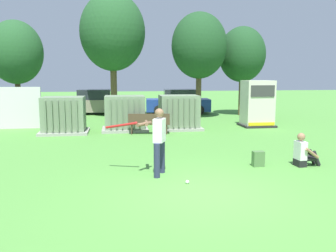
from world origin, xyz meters
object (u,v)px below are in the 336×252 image
(transformer_mid_west, at_px, (125,114))
(transformer_mid_east, at_px, (179,113))
(generator_enclosure, at_px, (257,104))
(backpack, at_px, (258,159))
(batter, at_px, (157,138))
(parked_car_leftmost, at_px, (93,103))
(park_bench, at_px, (149,122))
(parked_car_left_of_center, at_px, (178,102))
(transformer_west, at_px, (64,116))
(sports_ball, at_px, (187,182))
(seated_spectator, at_px, (303,153))

(transformer_mid_west, bearing_deg, transformer_mid_east, 0.90)
(generator_enclosure, bearing_deg, backpack, -112.11)
(batter, height_order, parked_car_leftmost, batter)
(park_bench, height_order, parked_car_left_of_center, parked_car_left_of_center)
(transformer_west, xyz_separation_m, generator_enclosure, (9.29, 0.75, 0.35))
(parked_car_leftmost, bearing_deg, batter, -80.23)
(transformer_mid_east, bearing_deg, parked_car_left_of_center, 80.19)
(backpack, bearing_deg, transformer_west, 133.06)
(generator_enclosure, distance_m, parked_car_leftmost, 10.98)
(parked_car_leftmost, bearing_deg, transformer_west, -95.83)
(sports_ball, height_order, backpack, backpack)
(transformer_mid_east, relative_size, park_bench, 1.14)
(transformer_west, xyz_separation_m, parked_car_leftmost, (0.78, 7.68, -0.04))
(parked_car_leftmost, relative_size, parked_car_left_of_center, 0.98)
(generator_enclosure, bearing_deg, transformer_mid_east, -175.07)
(backpack, relative_size, parked_car_leftmost, 0.10)
(parked_car_left_of_center, bearing_deg, transformer_west, -132.07)
(generator_enclosure, bearing_deg, seated_spectator, -102.86)
(transformer_mid_west, distance_m, batter, 7.53)
(transformer_west, distance_m, generator_enclosure, 9.33)
(batter, bearing_deg, sports_ball, -54.05)
(transformer_mid_west, relative_size, parked_car_leftmost, 0.49)
(transformer_mid_east, xyz_separation_m, generator_enclosure, (4.05, 0.35, 0.35))
(park_bench, height_order, backpack, park_bench)
(backpack, distance_m, parked_car_leftmost, 15.40)
(parked_car_leftmost, distance_m, parked_car_left_of_center, 5.65)
(transformer_mid_west, distance_m, backpack, 7.94)
(transformer_west, relative_size, batter, 1.21)
(batter, distance_m, seated_spectator, 4.27)
(generator_enclosure, bearing_deg, transformer_mid_west, -176.62)
(transformer_west, xyz_separation_m, sports_ball, (3.96, -8.00, -0.74))
(parked_car_left_of_center, bearing_deg, transformer_mid_west, -118.87)
(sports_ball, bearing_deg, transformer_mid_east, 81.30)
(transformer_mid_west, distance_m, parked_car_leftmost, 7.56)
(generator_enclosure, height_order, parked_car_left_of_center, generator_enclosure)
(park_bench, xyz_separation_m, batter, (-0.37, -6.32, 0.44))
(transformer_mid_east, distance_m, parked_car_left_of_center, 6.79)
(backpack, bearing_deg, sports_ball, -150.65)
(transformer_mid_west, xyz_separation_m, batter, (0.65, -7.50, 0.19))
(transformer_mid_west, bearing_deg, parked_car_leftmost, 104.56)
(transformer_mid_east, height_order, parked_car_left_of_center, same)
(park_bench, height_order, seated_spectator, seated_spectator)
(parked_car_left_of_center, bearing_deg, park_bench, -108.78)
(batter, distance_m, sports_ball, 1.41)
(transformer_mid_east, height_order, sports_ball, transformer_mid_east)
(parked_car_leftmost, bearing_deg, sports_ball, -78.56)
(transformer_west, xyz_separation_m, seated_spectator, (7.56, -6.85, -0.41))
(transformer_mid_west, distance_m, seated_spectator, 8.71)
(transformer_mid_east, height_order, seated_spectator, transformer_mid_east)
(seated_spectator, height_order, parked_car_left_of_center, parked_car_left_of_center)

